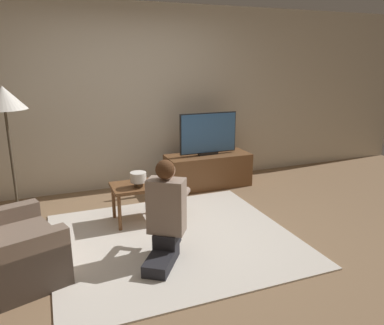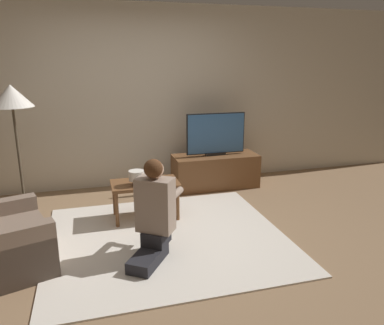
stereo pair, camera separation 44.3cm
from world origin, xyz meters
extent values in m
plane|color=#896B4C|center=(0.00, 0.00, 0.00)|extent=(10.00, 10.00, 0.00)
cube|color=beige|center=(0.00, 1.93, 1.30)|extent=(10.00, 0.06, 2.60)
cube|color=silver|center=(0.00, 0.00, 0.01)|extent=(2.46, 2.23, 0.02)
cube|color=brown|center=(1.04, 1.46, 0.24)|extent=(1.24, 0.49, 0.49)
cube|color=black|center=(1.04, 1.46, 0.51)|extent=(0.29, 0.08, 0.04)
cube|color=black|center=(1.04, 1.46, 0.81)|extent=(0.87, 0.03, 0.59)
cube|color=#38669E|center=(1.04, 1.46, 0.81)|extent=(0.84, 0.04, 0.56)
cube|color=brown|center=(-0.14, 0.59, 0.44)|extent=(0.78, 0.45, 0.04)
cylinder|color=brown|center=(-0.48, 0.41, 0.21)|extent=(0.04, 0.04, 0.42)
cylinder|color=brown|center=(0.21, 0.41, 0.21)|extent=(0.04, 0.04, 0.42)
cylinder|color=brown|center=(-0.48, 0.78, 0.21)|extent=(0.04, 0.04, 0.42)
cylinder|color=brown|center=(0.21, 0.78, 0.21)|extent=(0.04, 0.04, 0.42)
cylinder|color=#4C4233|center=(-1.54, 1.09, 0.01)|extent=(0.28, 0.28, 0.03)
cylinder|color=#4C4233|center=(-1.54, 1.09, 0.78)|extent=(0.03, 0.03, 1.50)
cone|color=silver|center=(-1.54, 1.09, 1.44)|extent=(0.48, 0.48, 0.25)
cube|color=#7A6656|center=(-1.55, -0.18, 0.19)|extent=(1.02, 1.07, 0.39)
cube|color=#7A6656|center=(-1.44, -0.53, 0.26)|extent=(0.79, 0.38, 0.53)
cube|color=#232328|center=(-0.28, -0.47, 0.07)|extent=(0.45, 0.52, 0.11)
cube|color=#232328|center=(-0.17, -0.31, 0.20)|extent=(0.32, 0.32, 0.14)
cube|color=gray|center=(-0.17, -0.31, 0.53)|extent=(0.39, 0.36, 0.52)
sphere|color=#DBAD8E|center=(-0.17, -0.31, 0.87)|extent=(0.17, 0.17, 0.17)
sphere|color=#4C2D19|center=(-0.18, -0.33, 0.88)|extent=(0.18, 0.18, 0.18)
cube|color=black|center=(0.04, 0.00, 0.55)|extent=(0.13, 0.11, 0.04)
cylinder|color=gray|center=(0.05, -0.16, 0.55)|extent=(0.23, 0.29, 0.07)
cylinder|color=gray|center=(-0.12, -0.04, 0.55)|extent=(0.23, 0.29, 0.07)
cylinder|color=#4C3823|center=(-0.24, 0.52, 0.48)|extent=(0.10, 0.10, 0.06)
cylinder|color=silver|center=(-0.24, 0.52, 0.57)|extent=(0.18, 0.18, 0.11)
cube|color=black|center=(-0.07, 0.50, 0.46)|extent=(0.04, 0.15, 0.02)
camera|label=1|loc=(-1.14, -3.40, 1.84)|focal=35.00mm
camera|label=2|loc=(-0.72, -3.54, 1.84)|focal=35.00mm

